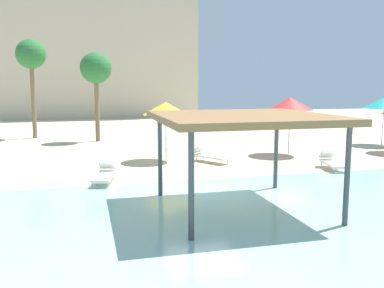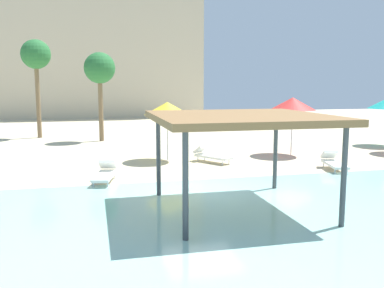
{
  "view_description": "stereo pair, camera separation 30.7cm",
  "coord_description": "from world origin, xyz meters",
  "px_view_note": "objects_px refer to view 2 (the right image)",
  "views": [
    {
      "loc": [
        -3.7,
        -12.99,
        3.51
      ],
      "look_at": [
        0.15,
        2.0,
        1.3
      ],
      "focal_mm": 39.11,
      "sensor_mm": 36.0,
      "label": 1
    },
    {
      "loc": [
        -3.4,
        -13.06,
        3.51
      ],
      "look_at": [
        0.15,
        2.0,
        1.3
      ],
      "focal_mm": 39.11,
      "sensor_mm": 36.0,
      "label": 2
    }
  ],
  "objects_px": {
    "beach_umbrella_yellow_2": "(167,108)",
    "palm_tree_0": "(100,70)",
    "lounge_chair_0": "(210,155)",
    "lounge_chair_1": "(105,173)",
    "palm_tree_1": "(36,57)",
    "beach_umbrella_red_3": "(293,104)",
    "shade_pavilion": "(240,120)",
    "lounge_chair_3": "(334,162)"
  },
  "relations": [
    {
      "from": "beach_umbrella_yellow_2",
      "to": "palm_tree_0",
      "type": "distance_m",
      "value": 8.38
    },
    {
      "from": "lounge_chair_0",
      "to": "lounge_chair_1",
      "type": "relative_size",
      "value": 0.96
    },
    {
      "from": "palm_tree_0",
      "to": "palm_tree_1",
      "type": "height_order",
      "value": "palm_tree_1"
    },
    {
      "from": "beach_umbrella_red_3",
      "to": "lounge_chair_1",
      "type": "height_order",
      "value": "beach_umbrella_red_3"
    },
    {
      "from": "lounge_chair_1",
      "to": "beach_umbrella_red_3",
      "type": "bearing_deg",
      "value": 124.86
    },
    {
      "from": "shade_pavilion",
      "to": "beach_umbrella_yellow_2",
      "type": "relative_size",
      "value": 1.71
    },
    {
      "from": "lounge_chair_0",
      "to": "palm_tree_0",
      "type": "xyz_separation_m",
      "value": [
        -4.67,
        8.51,
        4.07
      ]
    },
    {
      "from": "shade_pavilion",
      "to": "lounge_chair_0",
      "type": "distance_m",
      "value": 7.68
    },
    {
      "from": "beach_umbrella_yellow_2",
      "to": "lounge_chair_0",
      "type": "bearing_deg",
      "value": -26.08
    },
    {
      "from": "palm_tree_1",
      "to": "shade_pavilion",
      "type": "bearing_deg",
      "value": -68.0
    },
    {
      "from": "lounge_chair_1",
      "to": "lounge_chair_3",
      "type": "distance_m",
      "value": 9.28
    },
    {
      "from": "palm_tree_0",
      "to": "lounge_chair_3",
      "type": "bearing_deg",
      "value": -51.08
    },
    {
      "from": "lounge_chair_3",
      "to": "palm_tree_1",
      "type": "distance_m",
      "value": 19.81
    },
    {
      "from": "lounge_chair_3",
      "to": "lounge_chair_1",
      "type": "bearing_deg",
      "value": -76.31
    },
    {
      "from": "lounge_chair_0",
      "to": "lounge_chair_1",
      "type": "xyz_separation_m",
      "value": [
        -4.78,
        -2.94,
        0.0
      ]
    },
    {
      "from": "beach_umbrella_red_3",
      "to": "palm_tree_0",
      "type": "distance_m",
      "value": 11.99
    },
    {
      "from": "lounge_chair_0",
      "to": "lounge_chair_3",
      "type": "relative_size",
      "value": 0.96
    },
    {
      "from": "palm_tree_0",
      "to": "palm_tree_1",
      "type": "distance_m",
      "value": 4.84
    },
    {
      "from": "shade_pavilion",
      "to": "lounge_chair_0",
      "type": "relative_size",
      "value": 2.43
    },
    {
      "from": "palm_tree_0",
      "to": "lounge_chair_1",
      "type": "bearing_deg",
      "value": -90.56
    },
    {
      "from": "palm_tree_1",
      "to": "lounge_chair_3",
      "type": "bearing_deg",
      "value": -46.75
    },
    {
      "from": "beach_umbrella_yellow_2",
      "to": "lounge_chair_1",
      "type": "bearing_deg",
      "value": -127.77
    },
    {
      "from": "shade_pavilion",
      "to": "beach_umbrella_yellow_2",
      "type": "distance_m",
      "value": 8.17
    },
    {
      "from": "beach_umbrella_red_3",
      "to": "lounge_chair_3",
      "type": "xyz_separation_m",
      "value": [
        -0.01,
        -3.85,
        -2.23
      ]
    },
    {
      "from": "beach_umbrella_yellow_2",
      "to": "beach_umbrella_red_3",
      "type": "bearing_deg",
      "value": 1.15
    },
    {
      "from": "lounge_chair_0",
      "to": "palm_tree_1",
      "type": "bearing_deg",
      "value": -176.05
    },
    {
      "from": "lounge_chair_3",
      "to": "shade_pavilion",
      "type": "bearing_deg",
      "value": -39.2
    },
    {
      "from": "shade_pavilion",
      "to": "beach_umbrella_yellow_2",
      "type": "bearing_deg",
      "value": 94.23
    },
    {
      "from": "lounge_chair_3",
      "to": "palm_tree_1",
      "type": "relative_size",
      "value": 0.31
    },
    {
      "from": "beach_umbrella_red_3",
      "to": "lounge_chair_1",
      "type": "relative_size",
      "value": 1.45
    },
    {
      "from": "palm_tree_0",
      "to": "shade_pavilion",
      "type": "bearing_deg",
      "value": -77.64
    },
    {
      "from": "lounge_chair_3",
      "to": "palm_tree_0",
      "type": "distance_m",
      "value": 15.14
    },
    {
      "from": "beach_umbrella_red_3",
      "to": "palm_tree_0",
      "type": "xyz_separation_m",
      "value": [
        -9.17,
        7.5,
        1.84
      ]
    },
    {
      "from": "lounge_chair_3",
      "to": "palm_tree_0",
      "type": "bearing_deg",
      "value": -127.99
    },
    {
      "from": "lounge_chair_1",
      "to": "palm_tree_1",
      "type": "bearing_deg",
      "value": -152.84
    },
    {
      "from": "palm_tree_1",
      "to": "beach_umbrella_red_3",
      "type": "bearing_deg",
      "value": -37.58
    },
    {
      "from": "beach_umbrella_yellow_2",
      "to": "lounge_chair_3",
      "type": "bearing_deg",
      "value": -30.55
    },
    {
      "from": "lounge_chair_1",
      "to": "palm_tree_1",
      "type": "relative_size",
      "value": 0.31
    },
    {
      "from": "beach_umbrella_yellow_2",
      "to": "lounge_chair_3",
      "type": "height_order",
      "value": "beach_umbrella_yellow_2"
    },
    {
      "from": "beach_umbrella_yellow_2",
      "to": "palm_tree_0",
      "type": "bearing_deg",
      "value": 110.51
    },
    {
      "from": "shade_pavilion",
      "to": "palm_tree_0",
      "type": "distance_m",
      "value": 16.25
    },
    {
      "from": "beach_umbrella_red_3",
      "to": "lounge_chair_0",
      "type": "relative_size",
      "value": 1.51
    }
  ]
}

